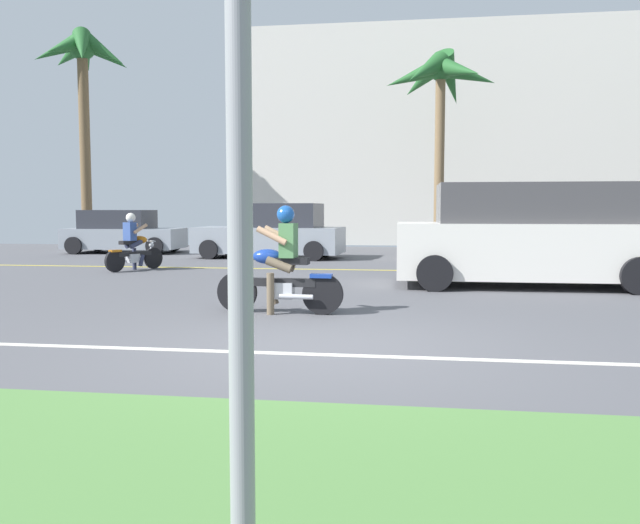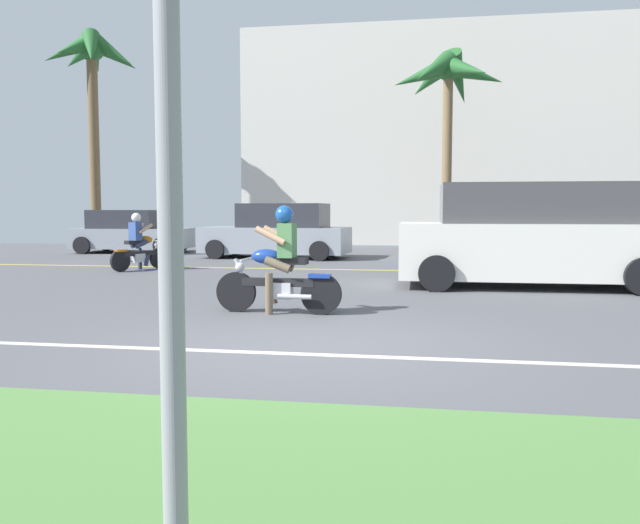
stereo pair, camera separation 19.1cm
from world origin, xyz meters
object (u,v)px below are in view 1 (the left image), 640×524
palm_tree_1 (440,83)px  street_sign (238,162)px  parked_car_0 (123,233)px  palm_tree_0 (82,65)px  suv_nearby (528,237)px  motorcyclist_distant (134,246)px  parked_car_1 (272,233)px  parked_car_2 (484,236)px  motorcyclist (280,268)px

palm_tree_1 → street_sign: size_ratio=2.73×
parked_car_0 → palm_tree_0: palm_tree_0 is taller
suv_nearby → motorcyclist_distant: (-8.61, 1.96, -0.36)m
parked_car_1 → parked_car_0: bearing=164.4°
parked_car_2 → palm_tree_1: size_ratio=0.60×
motorcyclist → street_sign: 7.40m
palm_tree_1 → motorcyclist_distant: palm_tree_1 is taller
street_sign → palm_tree_1: bearing=86.7°
parked_car_0 → palm_tree_1: size_ratio=0.55×
palm_tree_0 → street_sign: size_ratio=3.17×
motorcyclist → parked_car_1: size_ratio=0.40×
palm_tree_1 → parked_car_0: bearing=-167.2°
parked_car_0 → street_sign: size_ratio=1.49×
palm_tree_0 → motorcyclist: bearing=-53.6°
suv_nearby → palm_tree_0: palm_tree_0 is taller
palm_tree_0 → motorcyclist_distant: palm_tree_0 is taller
palm_tree_0 → palm_tree_1: (12.97, -0.27, -1.04)m
parked_car_1 → street_sign: (3.75, -17.13, 0.80)m
palm_tree_1 → street_sign: bearing=-93.3°
parked_car_2 → street_sign: bearing=-97.8°
motorcyclist → motorcyclist_distant: size_ratio=1.21×
parked_car_2 → street_sign: size_ratio=1.63×
suv_nearby → parked_car_2: bearing=91.0°
palm_tree_1 → street_sign: (-1.21, -20.97, -4.14)m
parked_car_0 → motorcyclist_distant: parked_car_0 is taller
suv_nearby → palm_tree_1: palm_tree_1 is taller
suv_nearby → parked_car_2: suv_nearby is taller
parked_car_1 → palm_tree_1: palm_tree_1 is taller
parked_car_2 → parked_car_0: bearing=173.9°
motorcyclist → motorcyclist_distant: bearing=129.7°
motorcyclist → street_sign: size_ratio=0.70×
parked_car_0 → parked_car_1: bearing=-15.6°
parked_car_0 → motorcyclist: bearing=-56.1°
parked_car_1 → parked_car_2: size_ratio=1.07×
suv_nearby → parked_car_0: (-11.59, 7.71, -0.26)m
street_sign → parked_car_1: bearing=102.3°
parked_car_2 → motorcyclist_distant: bearing=-152.0°
parked_car_0 → parked_car_2: (11.48, -1.23, 0.00)m
motorcyclist_distant → street_sign: 14.29m
parked_car_0 → palm_tree_1: 11.70m
suv_nearby → palm_tree_1: (-1.29, 10.06, 4.76)m
suv_nearby → parked_car_0: size_ratio=1.31×
palm_tree_1 → street_sign: palm_tree_1 is taller
parked_car_1 → palm_tree_1: 7.98m
parked_car_2 → palm_tree_0: (-14.15, 3.84, 6.06)m
motorcyclist → suv_nearby: suv_nearby is taller
palm_tree_1 → motorcyclist_distant: 12.05m
motorcyclist → palm_tree_1: (2.62, 13.77, 5.06)m
motorcyclist → palm_tree_0: size_ratio=0.22×
palm_tree_1 → motorcyclist_distant: bearing=-132.1°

